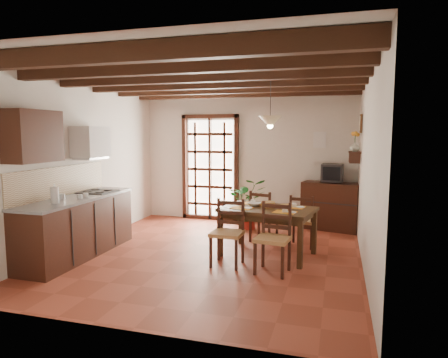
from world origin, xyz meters
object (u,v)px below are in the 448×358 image
(chair_near_left, at_px, (227,245))
(chair_far_left, at_px, (264,225))
(crt_tv, at_px, (332,173))
(chair_far_right, at_px, (302,230))
(pendant_lamp, at_px, (270,121))
(potted_plant, at_px, (247,200))
(kitchen_counter, at_px, (78,226))
(sideboard, at_px, (331,206))
(chair_near_right, at_px, (273,251))
(dining_table, at_px, (268,214))

(chair_near_left, distance_m, chair_far_left, 1.41)
(chair_near_left, height_order, crt_tv, crt_tv)
(chair_far_right, relative_size, pendant_lamp, 1.04)
(chair_far_right, distance_m, potted_plant, 1.53)
(kitchen_counter, bearing_deg, pendant_lamp, 18.46)
(sideboard, xyz_separation_m, pendant_lamp, (-0.91, -1.89, 1.61))
(chair_near_right, relative_size, chair_far_left, 1.06)
(chair_far_left, bearing_deg, chair_near_left, 93.33)
(chair_near_left, height_order, chair_near_right, chair_near_right)
(chair_far_left, height_order, crt_tv, crt_tv)
(chair_far_left, xyz_separation_m, pendant_lamp, (0.20, -0.66, 1.80))
(chair_far_left, height_order, sideboard, sideboard)
(chair_near_right, distance_m, sideboard, 2.84)
(potted_plant, height_order, pendant_lamp, pendant_lamp)
(dining_table, height_order, chair_near_right, chair_near_right)
(pendant_lamp, bearing_deg, chair_far_left, 107.15)
(crt_tv, bearing_deg, chair_far_right, -103.43)
(chair_far_right, xyz_separation_m, pendant_lamp, (-0.48, -0.52, 1.80))
(dining_table, xyz_separation_m, chair_near_left, (-0.48, -0.62, -0.36))
(kitchen_counter, xyz_separation_m, chair_near_right, (3.01, 0.08, -0.18))
(kitchen_counter, distance_m, sideboard, 4.67)
(dining_table, height_order, crt_tv, crt_tv)
(sideboard, bearing_deg, potted_plant, -151.43)
(chair_near_left, bearing_deg, sideboard, 63.56)
(kitchen_counter, distance_m, potted_plant, 3.22)
(sideboard, bearing_deg, dining_table, -100.50)
(sideboard, distance_m, potted_plant, 1.65)
(chair_near_left, relative_size, crt_tv, 2.21)
(potted_plant, relative_size, pendant_lamp, 2.55)
(chair_near_left, distance_m, sideboard, 2.96)
(crt_tv, bearing_deg, kitchen_counter, -138.39)
(dining_table, bearing_deg, pendant_lamp, 101.12)
(chair_near_right, relative_size, crt_tv, 2.23)
(chair_near_right, xyz_separation_m, chair_far_right, (0.27, 1.38, -0.02))
(dining_table, distance_m, chair_near_left, 0.86)
(dining_table, relative_size, sideboard, 1.39)
(crt_tv, height_order, pendant_lamp, pendant_lamp)
(sideboard, xyz_separation_m, crt_tv, (0.00, -0.01, 0.65))
(chair_near_right, bearing_deg, dining_table, 112.01)
(chair_near_right, bearing_deg, kitchen_counter, -171.34)
(chair_near_left, xyz_separation_m, pendant_lamp, (0.48, 0.72, 1.78))
(dining_table, xyz_separation_m, chair_far_left, (-0.20, 0.76, -0.37))
(kitchen_counter, height_order, chair_far_right, kitchen_counter)
(chair_near_left, relative_size, pendant_lamp, 1.12)
(potted_plant, bearing_deg, chair_near_right, -69.24)
(chair_far_left, distance_m, crt_tv, 1.86)
(kitchen_counter, xyz_separation_m, chair_near_left, (2.33, 0.21, -0.18))
(chair_far_left, xyz_separation_m, sideboard, (1.12, 1.23, 0.18))
(pendant_lamp, bearing_deg, chair_far_right, 47.82)
(dining_table, distance_m, sideboard, 2.20)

